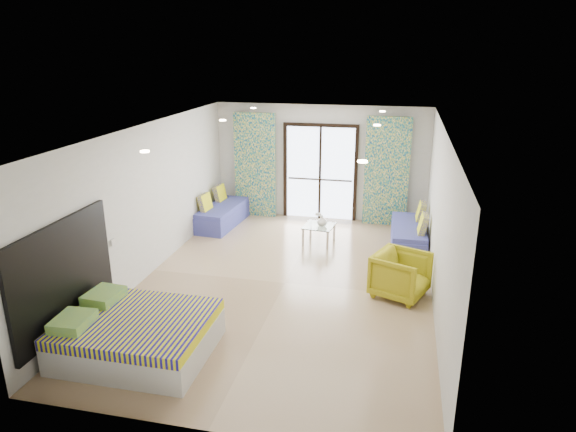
% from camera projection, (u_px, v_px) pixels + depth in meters
% --- Properties ---
extents(floor, '(5.00, 7.50, 0.01)m').
position_uv_depth(floor, '(285.00, 283.00, 9.03)').
color(floor, '#987B5B').
rests_on(floor, ground).
extents(ceiling, '(5.00, 7.50, 0.01)m').
position_uv_depth(ceiling, '(285.00, 129.00, 8.18)').
color(ceiling, silver).
rests_on(ceiling, ground).
extents(wall_back, '(5.00, 0.01, 2.70)m').
position_uv_depth(wall_back, '(320.00, 163.00, 12.08)').
color(wall_back, silver).
rests_on(wall_back, ground).
extents(wall_front, '(5.00, 0.01, 2.70)m').
position_uv_depth(wall_front, '(201.00, 321.00, 5.13)').
color(wall_front, silver).
rests_on(wall_front, ground).
extents(wall_left, '(0.01, 7.50, 2.70)m').
position_uv_depth(wall_left, '(148.00, 201.00, 9.12)').
color(wall_left, silver).
rests_on(wall_left, ground).
extents(wall_right, '(0.01, 7.50, 2.70)m').
position_uv_depth(wall_right, '(439.00, 220.00, 8.08)').
color(wall_right, silver).
rests_on(wall_right, ground).
extents(balcony_door, '(1.76, 0.08, 2.28)m').
position_uv_depth(balcony_door, '(320.00, 167.00, 12.08)').
color(balcony_door, black).
rests_on(balcony_door, floor).
extents(balcony_rail, '(1.52, 0.03, 0.04)m').
position_uv_depth(balcony_rail, '(320.00, 179.00, 12.18)').
color(balcony_rail, '#595451').
rests_on(balcony_rail, balcony_door).
extents(curtain_left, '(1.00, 0.10, 2.50)m').
position_uv_depth(curtain_left, '(255.00, 165.00, 12.26)').
color(curtain_left, silver).
rests_on(curtain_left, floor).
extents(curtain_right, '(1.00, 0.10, 2.50)m').
position_uv_depth(curtain_right, '(387.00, 172.00, 11.62)').
color(curtain_right, silver).
rests_on(curtain_right, floor).
extents(downlight_a, '(0.12, 0.12, 0.02)m').
position_uv_depth(downlight_a, '(145.00, 151.00, 6.62)').
color(downlight_a, '#FFE0B2').
rests_on(downlight_a, ceiling).
extents(downlight_b, '(0.12, 0.12, 0.02)m').
position_uv_depth(downlight_b, '(363.00, 161.00, 6.04)').
color(downlight_b, '#FFE0B2').
rests_on(downlight_b, ceiling).
extents(downlight_c, '(0.12, 0.12, 0.02)m').
position_uv_depth(downlight_c, '(223.00, 120.00, 9.40)').
color(downlight_c, '#FFE0B2').
rests_on(downlight_c, ceiling).
extents(downlight_d, '(0.12, 0.12, 0.02)m').
position_uv_depth(downlight_d, '(377.00, 125.00, 8.82)').
color(downlight_d, '#FFE0B2').
rests_on(downlight_d, ceiling).
extents(downlight_e, '(0.12, 0.12, 0.02)m').
position_uv_depth(downlight_e, '(253.00, 108.00, 11.25)').
color(downlight_e, '#FFE0B2').
rests_on(downlight_e, ceiling).
extents(downlight_f, '(0.12, 0.12, 0.02)m').
position_uv_depth(downlight_f, '(382.00, 111.00, 10.68)').
color(downlight_f, '#FFE0B2').
rests_on(downlight_f, ceiling).
extents(headboard, '(0.06, 2.10, 1.50)m').
position_uv_depth(headboard, '(64.00, 275.00, 6.85)').
color(headboard, black).
rests_on(headboard, floor).
extents(switch_plate, '(0.02, 0.10, 0.10)m').
position_uv_depth(switch_plate, '(113.00, 242.00, 8.01)').
color(switch_plate, silver).
rests_on(switch_plate, wall_left).
extents(bed, '(1.92, 1.57, 0.66)m').
position_uv_depth(bed, '(136.00, 334.00, 6.89)').
color(bed, silver).
rests_on(bed, floor).
extents(daybed_left, '(0.79, 1.75, 0.84)m').
position_uv_depth(daybed_left, '(222.00, 214.00, 11.88)').
color(daybed_left, '#41459B').
rests_on(daybed_left, floor).
extents(daybed_right, '(0.73, 1.77, 0.86)m').
position_uv_depth(daybed_right, '(409.00, 235.00, 10.55)').
color(daybed_right, '#41459B').
rests_on(daybed_right, floor).
extents(coffee_table, '(0.67, 0.67, 0.70)m').
position_uv_depth(coffee_table, '(319.00, 227.00, 10.73)').
color(coffee_table, silver).
rests_on(coffee_table, floor).
extents(vase, '(0.28, 0.28, 0.21)m').
position_uv_depth(vase, '(322.00, 221.00, 10.66)').
color(vase, white).
rests_on(vase, coffee_table).
extents(armchair, '(1.00, 1.03, 0.83)m').
position_uv_depth(armchair, '(401.00, 273.00, 8.44)').
color(armchair, '#AFA416').
rests_on(armchair, floor).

